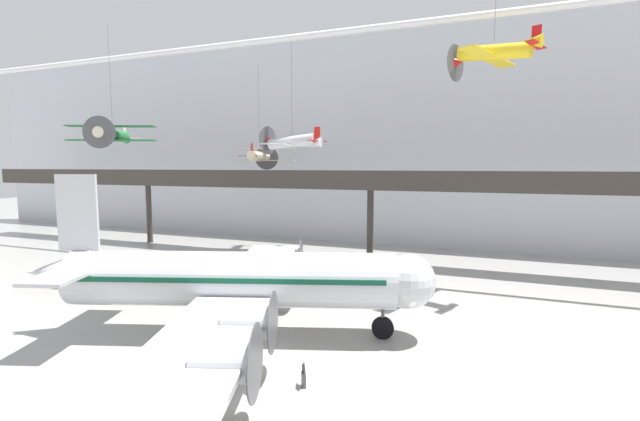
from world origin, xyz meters
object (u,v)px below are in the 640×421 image
object	(u,v)px
airliner_silver_main	(230,280)
suspended_plane_silver_racer	(292,142)
suspended_plane_yellow_lowwing	(494,53)
suspended_plane_green_biplane	(113,135)
info_sign_pedestal	(304,377)
suspended_plane_cream_biplane	(260,156)

from	to	relation	value
airliner_silver_main	suspended_plane_silver_racer	bearing A→B (deg)	83.51
suspended_plane_silver_racer	suspended_plane_yellow_lowwing	xyz separation A→B (m)	(17.65, -2.88, 5.99)
suspended_plane_green_biplane	info_sign_pedestal	size ratio (longest dim) A/B	8.43
airliner_silver_main	suspended_plane_green_biplane	distance (m)	20.58
suspended_plane_silver_racer	suspended_plane_green_biplane	bearing A→B (deg)	42.84
airliner_silver_main	suspended_plane_green_biplane	size ratio (longest dim) A/B	2.67
suspended_plane_yellow_lowwing	info_sign_pedestal	xyz separation A→B (m)	(-7.80, -17.43, -18.04)
suspended_plane_green_biplane	suspended_plane_yellow_lowwing	distance (m)	31.97
suspended_plane_green_biplane	info_sign_pedestal	bearing A→B (deg)	38.50
suspended_plane_green_biplane	suspended_plane_silver_racer	world-z (taller)	suspended_plane_green_biplane
suspended_plane_green_biplane	info_sign_pedestal	xyz separation A→B (m)	(23.13, -11.56, -12.44)
suspended_plane_cream_biplane	airliner_silver_main	bearing A→B (deg)	-167.80
airliner_silver_main	suspended_plane_silver_racer	world-z (taller)	suspended_plane_silver_racer
airliner_silver_main	info_sign_pedestal	world-z (taller)	airliner_silver_main
suspended_plane_green_biplane	suspended_plane_yellow_lowwing	size ratio (longest dim) A/B	1.34
airliner_silver_main	suspended_plane_yellow_lowwing	world-z (taller)	suspended_plane_yellow_lowwing
suspended_plane_cream_biplane	suspended_plane_green_biplane	xyz separation A→B (m)	(-5.43, -16.54, 1.51)
suspended_plane_silver_racer	info_sign_pedestal	distance (m)	25.59
suspended_plane_green_biplane	suspended_plane_yellow_lowwing	world-z (taller)	suspended_plane_yellow_lowwing
suspended_plane_cream_biplane	suspended_plane_yellow_lowwing	distance (m)	28.54
suspended_plane_cream_biplane	suspended_plane_green_biplane	world-z (taller)	suspended_plane_green_biplane
suspended_plane_green_biplane	suspended_plane_yellow_lowwing	bearing A→B (deg)	75.80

